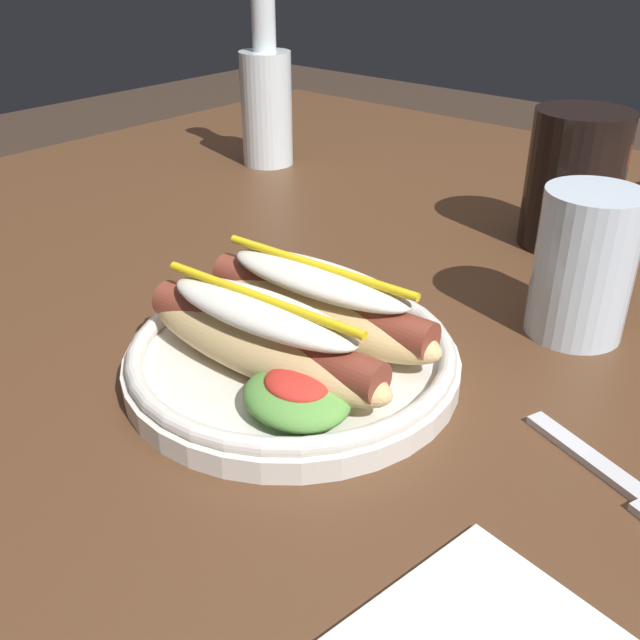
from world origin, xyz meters
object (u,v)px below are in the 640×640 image
fork (624,483)px  water_cup (584,265)px  hot_dog_plate (292,342)px  soda_cup (574,180)px  glass_bottle (266,98)px

fork → water_cup: bearing=142.8°
hot_dog_plate → fork: size_ratio=1.96×
fork → water_cup: water_cup is taller
soda_cup → water_cup: size_ratio=1.15×
hot_dog_plate → fork: (0.22, 0.04, -0.02)m
fork → soda_cup: soda_cup is taller
hot_dog_plate → soda_cup: soda_cup is taller
fork → glass_bottle: bearing=171.7°
glass_bottle → soda_cup: bearing=-0.8°
hot_dog_plate → soda_cup: 0.35m
water_cup → glass_bottle: bearing=161.1°
hot_dog_plate → water_cup: size_ratio=2.06×
hot_dog_plate → soda_cup: size_ratio=1.79×
fork → soda_cup: 0.36m
fork → soda_cup: size_ratio=0.92×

